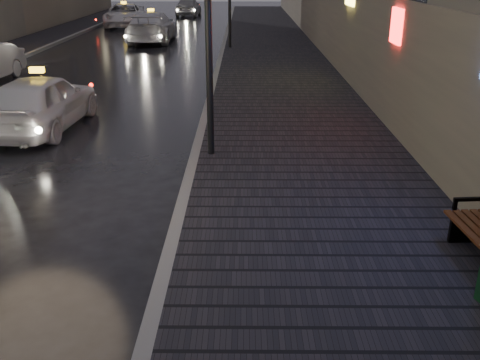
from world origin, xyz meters
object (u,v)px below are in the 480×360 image
object	(u,v)px
taxi_mid	(152,27)
taxi_far	(125,15)
car_far	(188,7)
taxi_near	(41,102)

from	to	relation	value
taxi_mid	taxi_far	xyz separation A→B (m)	(-3.11, 7.77, -0.05)
taxi_mid	car_far	bearing A→B (deg)	-91.77
taxi_mid	taxi_far	distance (m)	8.37
taxi_mid	car_far	distance (m)	15.91
car_far	taxi_mid	bearing A→B (deg)	91.76
taxi_far	taxi_near	bearing A→B (deg)	-90.07
taxi_far	car_far	size ratio (longest dim) A/B	1.27
taxi_near	taxi_far	distance (m)	24.77
taxi_near	taxi_mid	distance (m)	16.81
taxi_far	car_far	world-z (taller)	taxi_far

